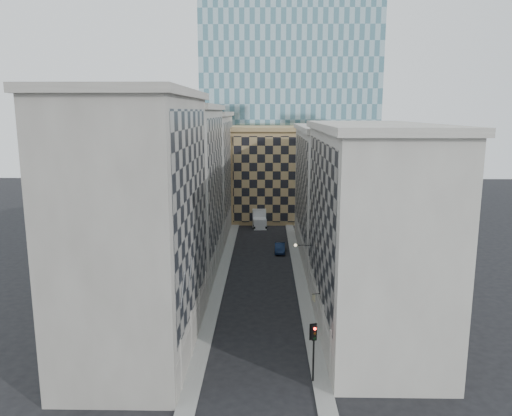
# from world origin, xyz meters

# --- Properties ---
(ground) EXTENTS (260.00, 260.00, 0.00)m
(ground) POSITION_xyz_m (0.00, 0.00, 0.00)
(ground) COLOR black
(ground) RESTS_ON ground
(sidewalk_west) EXTENTS (1.50, 100.00, 0.15)m
(sidewalk_west) POSITION_xyz_m (-5.25, 30.00, 0.07)
(sidewalk_west) COLOR gray
(sidewalk_west) RESTS_ON ground
(sidewalk_east) EXTENTS (1.50, 100.00, 0.15)m
(sidewalk_east) POSITION_xyz_m (5.25, 30.00, 0.07)
(sidewalk_east) COLOR gray
(sidewalk_east) RESTS_ON ground
(bldg_left_a) EXTENTS (10.80, 22.80, 23.70)m
(bldg_left_a) POSITION_xyz_m (-10.88, 11.00, 11.82)
(bldg_left_a) COLOR gray
(bldg_left_a) RESTS_ON ground
(bldg_left_b) EXTENTS (10.80, 22.80, 22.70)m
(bldg_left_b) POSITION_xyz_m (-10.88, 33.00, 11.32)
(bldg_left_b) COLOR gray
(bldg_left_b) RESTS_ON ground
(bldg_left_c) EXTENTS (10.80, 22.80, 21.70)m
(bldg_left_c) POSITION_xyz_m (-10.88, 55.00, 10.83)
(bldg_left_c) COLOR gray
(bldg_left_c) RESTS_ON ground
(bldg_right_a) EXTENTS (10.80, 26.80, 20.70)m
(bldg_right_a) POSITION_xyz_m (10.88, 15.00, 10.32)
(bldg_right_a) COLOR #A7A299
(bldg_right_a) RESTS_ON ground
(bldg_right_b) EXTENTS (10.80, 28.80, 19.70)m
(bldg_right_b) POSITION_xyz_m (10.89, 42.00, 9.85)
(bldg_right_b) COLOR #A7A299
(bldg_right_b) RESTS_ON ground
(tan_block) EXTENTS (16.80, 14.80, 18.80)m
(tan_block) POSITION_xyz_m (2.00, 67.90, 9.44)
(tan_block) COLOR tan
(tan_block) RESTS_ON ground
(church_tower) EXTENTS (7.20, 7.20, 51.50)m
(church_tower) POSITION_xyz_m (0.00, 82.00, 26.95)
(church_tower) COLOR #2F2A25
(church_tower) RESTS_ON ground
(flagpoles_left) EXTENTS (0.10, 6.33, 2.33)m
(flagpoles_left) POSITION_xyz_m (-5.90, 6.00, 8.00)
(flagpoles_left) COLOR gray
(flagpoles_left) RESTS_ON ground
(bracket_lamp) EXTENTS (1.98, 0.36, 0.36)m
(bracket_lamp) POSITION_xyz_m (4.38, 24.00, 6.20)
(bracket_lamp) COLOR black
(bracket_lamp) RESTS_ON ground
(traffic_light) EXTENTS (0.60, 0.59, 4.91)m
(traffic_light) POSITION_xyz_m (4.55, 4.15, 3.67)
(traffic_light) COLOR black
(traffic_light) RESTS_ON sidewalk_east
(box_truck) EXTENTS (3.02, 6.37, 3.40)m
(box_truck) POSITION_xyz_m (-0.60, 60.46, 1.48)
(box_truck) COLOR silver
(box_truck) RESTS_ON ground
(dark_car) EXTENTS (1.69, 4.56, 1.49)m
(dark_car) POSITION_xyz_m (2.89, 42.34, 0.74)
(dark_car) COLOR #0E1B36
(dark_car) RESTS_ON ground
(shop_sign) EXTENTS (0.78, 0.69, 0.78)m
(shop_sign) POSITION_xyz_m (5.42, 13.24, 3.84)
(shop_sign) COLOR black
(shop_sign) RESTS_ON ground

